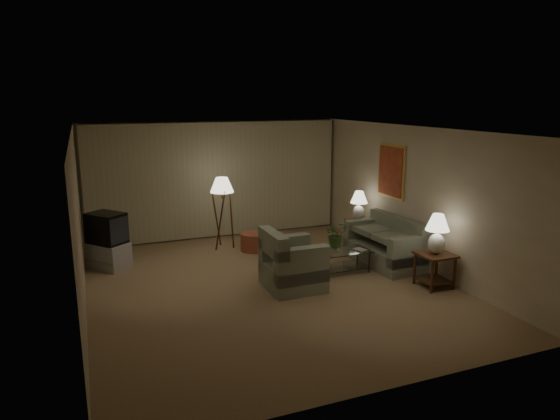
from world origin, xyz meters
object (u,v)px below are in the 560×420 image
(sofa, at_px, (384,246))
(armchair, at_px, (293,265))
(side_table_near, at_px, (435,264))
(table_lamp_near, at_px, (437,230))
(side_table_far, at_px, (358,229))
(vase, at_px, (336,248))
(coffee_table, at_px, (342,258))
(table_lamp_far, at_px, (359,203))
(tv_cabinet, at_px, (108,255))
(floor_lamp, at_px, (223,211))
(ottoman, at_px, (254,242))
(crt_tv, at_px, (106,228))

(sofa, relative_size, armchair, 1.79)
(side_table_near, xyz_separation_m, table_lamp_near, (-0.00, 0.00, 0.60))
(side_table_far, bearing_deg, vase, -133.25)
(sofa, distance_m, coffee_table, 0.98)
(coffee_table, bearing_deg, sofa, 5.89)
(side_table_near, height_order, table_lamp_far, table_lamp_far)
(table_lamp_near, relative_size, vase, 4.47)
(armchair, relative_size, table_lamp_far, 1.52)
(table_lamp_far, distance_m, tv_cabinet, 5.28)
(floor_lamp, bearing_deg, table_lamp_near, -52.12)
(table_lamp_far, xyz_separation_m, tv_cabinet, (-5.20, 0.53, -0.73))
(table_lamp_near, height_order, vase, table_lamp_near)
(sofa, height_order, armchair, armchair)
(side_table_far, height_order, tv_cabinet, side_table_far)
(sofa, relative_size, coffee_table, 1.66)
(armchair, bearing_deg, table_lamp_far, -52.93)
(side_table_near, relative_size, ottoman, 1.05)
(armchair, relative_size, crt_tv, 1.17)
(sofa, height_order, table_lamp_near, table_lamp_near)
(side_table_far, relative_size, table_lamp_near, 0.86)
(table_lamp_near, height_order, floor_lamp, floor_lamp)
(table_lamp_far, height_order, coffee_table, table_lamp_far)
(armchair, distance_m, tv_cabinet, 3.69)
(coffee_table, height_order, vase, vase)
(armchair, bearing_deg, table_lamp_near, -110.52)
(side_table_far, bearing_deg, armchair, -142.88)
(table_lamp_near, xyz_separation_m, ottoman, (-2.23, 3.16, -0.82))
(sofa, bearing_deg, side_table_far, 170.17)
(side_table_near, bearing_deg, table_lamp_near, 153.43)
(ottoman, bearing_deg, tv_cabinet, -179.37)
(side_table_near, xyz_separation_m, coffee_table, (-1.12, 1.25, -0.14))
(sofa, distance_m, ottoman, 2.76)
(armchair, xyz_separation_m, floor_lamp, (-0.49, 2.73, 0.41))
(crt_tv, height_order, floor_lamp, floor_lamp)
(coffee_table, distance_m, tv_cabinet, 4.49)
(side_table_far, height_order, floor_lamp, floor_lamp)
(vase, bearing_deg, table_lamp_near, -44.54)
(tv_cabinet, bearing_deg, side_table_far, 45.26)
(sofa, xyz_separation_m, coffee_table, (-0.97, -0.10, -0.09))
(floor_lamp, relative_size, ottoman, 2.73)
(floor_lamp, relative_size, vase, 9.95)
(table_lamp_far, distance_m, coffee_table, 1.89)
(table_lamp_far, bearing_deg, floor_lamp, 160.48)
(floor_lamp, bearing_deg, sofa, -40.29)
(side_table_far, distance_m, ottoman, 2.31)
(armchair, relative_size, side_table_far, 1.62)
(armchair, height_order, coffee_table, armchair)
(table_lamp_far, height_order, crt_tv, table_lamp_far)
(ottoman, bearing_deg, table_lamp_near, -54.82)
(side_table_far, bearing_deg, tv_cabinet, 174.18)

